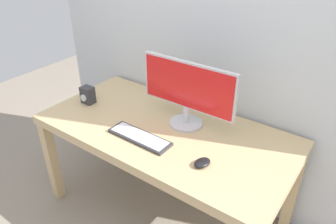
% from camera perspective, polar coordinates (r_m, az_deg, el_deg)
% --- Properties ---
extents(ground_plane, '(6.00, 6.00, 0.00)m').
position_cam_1_polar(ground_plane, '(2.42, -0.49, -16.98)').
color(ground_plane, gray).
extents(desk, '(1.56, 0.78, 0.71)m').
position_cam_1_polar(desk, '(2.00, -0.57, -4.61)').
color(desk, tan).
rests_on(desk, ground_plane).
extents(monitor, '(0.61, 0.20, 0.41)m').
position_cam_1_polar(monitor, '(1.89, 3.52, 3.80)').
color(monitor, silver).
rests_on(monitor, desk).
extents(keyboard_primary, '(0.39, 0.13, 0.02)m').
position_cam_1_polar(keyboard_primary, '(1.87, -5.07, -4.45)').
color(keyboard_primary, '#333338').
rests_on(keyboard_primary, desk).
extents(mouse, '(0.09, 0.11, 0.03)m').
position_cam_1_polar(mouse, '(1.67, 6.09, -8.94)').
color(mouse, black).
rests_on(mouse, desk).
extents(audio_controller, '(0.09, 0.08, 0.12)m').
position_cam_1_polar(audio_controller, '(2.27, -14.07, 2.93)').
color(audio_controller, '#333338').
rests_on(audio_controller, desk).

